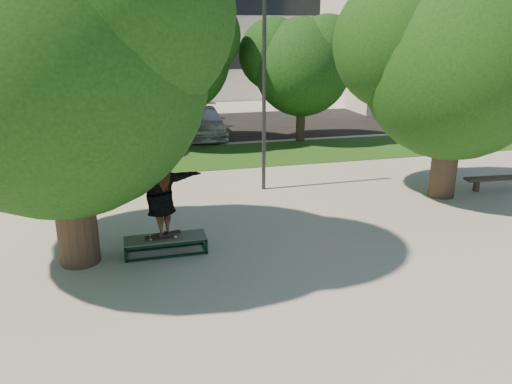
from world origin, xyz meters
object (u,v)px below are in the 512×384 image
object	(u,v)px
car_grey	(147,115)
tree_left	(51,49)
tree_right	(453,56)
bench	(506,179)
car_silver_b	(204,122)
grind_box	(166,245)
lamppost	(264,88)
car_dark	(178,114)

from	to	relation	value
car_grey	tree_left	bearing A→B (deg)	-91.99
tree_right	bench	world-z (taller)	tree_right
bench	car_grey	distance (m)	16.56
car_silver_b	grind_box	bearing A→B (deg)	-98.96
lamppost	car_dark	xyz separation A→B (m)	(-1.50, 10.84, -2.41)
grind_box	car_grey	distance (m)	15.01
car_dark	car_grey	bearing A→B (deg)	169.71
lamppost	tree_left	bearing A→B (deg)	-143.58
tree_left	lamppost	world-z (taller)	tree_left
lamppost	car_dark	size ratio (longest dim) A/B	1.36
tree_left	tree_right	xyz separation A→B (m)	(10.21, 1.99, -0.33)
tree_left	car_silver_b	world-z (taller)	tree_left
tree_right	bench	distance (m)	4.46
grind_box	car_grey	bearing A→B (deg)	88.55
tree_right	car_silver_b	world-z (taller)	tree_right
car_dark	car_grey	world-z (taller)	car_grey
grind_box	bench	xyz separation A→B (m)	(10.71, 2.07, 0.16)
car_grey	lamppost	bearing A→B (deg)	-67.97
tree_left	tree_right	world-z (taller)	tree_left
lamppost	grind_box	distance (m)	6.02
lamppost	grind_box	xyz separation A→B (m)	(-3.38, -4.01, -2.96)
tree_left	car_grey	size ratio (longest dim) A/B	1.34
tree_left	bench	xyz separation A→B (m)	(12.63, 1.96, -4.07)
tree_left	car_grey	world-z (taller)	tree_left
tree_right	car_silver_b	distance (m)	12.38
tree_right	lamppost	size ratio (longest dim) A/B	1.07
car_grey	grind_box	bearing A→B (deg)	-84.69
car_dark	grind_box	bearing A→B (deg)	-101.81
bench	lamppost	bearing A→B (deg)	169.51
bench	car_grey	bearing A→B (deg)	132.98
tree_left	car_dark	distance (m)	15.67
lamppost	car_silver_b	xyz separation A→B (m)	(-0.50, 8.67, -2.49)
tree_right	bench	size ratio (longest dim) A/B	2.37
bench	car_grey	world-z (taller)	car_grey
tree_right	lamppost	bearing A→B (deg)	158.72
tree_right	tree_left	bearing A→B (deg)	-168.97
tree_left	bench	distance (m)	13.41
tree_right	grind_box	size ratio (longest dim) A/B	3.62
bench	car_grey	size ratio (longest dim) A/B	0.52
tree_right	grind_box	distance (m)	9.41
tree_right	grind_box	bearing A→B (deg)	-165.83
car_dark	bench	bearing A→B (deg)	-59.95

